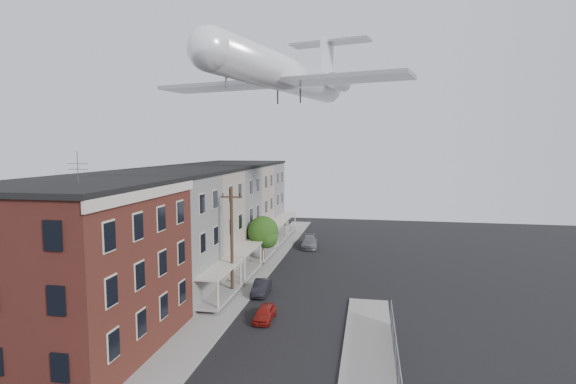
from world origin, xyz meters
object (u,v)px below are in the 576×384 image
utility_pole (232,241)px  car_far (309,242)px  airplane (287,75)px  street_tree (264,233)px  car_mid (261,287)px  car_near (265,313)px

utility_pole → car_far: (3.80, 19.24, -4.00)m
car_far → airplane: bearing=-99.1°
street_tree → car_mid: size_ratio=1.47×
street_tree → airplane: size_ratio=0.19×
car_mid → airplane: bearing=78.0°
street_tree → car_mid: bearing=-78.1°
street_tree → airplane: bearing=-39.6°
street_tree → car_mid: (1.87, -8.86, -2.87)m
utility_pole → car_near: bearing=-49.6°
car_far → car_near: bearing=-96.2°
utility_pole → car_far: size_ratio=1.94×
airplane → street_tree: bearing=140.4°
airplane → utility_pole: bearing=-113.0°
car_near → car_mid: 5.75m
car_mid → airplane: 19.60m
street_tree → airplane: 16.04m
car_far → car_mid: bearing=-101.2°
airplane → car_near: bearing=-87.2°
utility_pole → car_near: utility_pole is taller
car_mid → car_far: car_far is taller
utility_pole → car_far: bearing=78.8°
airplane → car_far: bearing=87.1°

